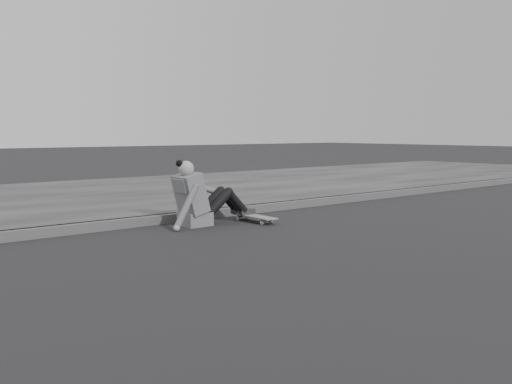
# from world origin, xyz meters

# --- Properties ---
(ground) EXTENTS (80.00, 80.00, 0.00)m
(ground) POSITION_xyz_m (0.00, 0.00, 0.00)
(ground) COLOR black
(ground) RESTS_ON ground
(curb) EXTENTS (24.00, 0.16, 0.12)m
(curb) POSITION_xyz_m (0.00, 2.58, 0.06)
(curb) COLOR #454545
(curb) RESTS_ON ground
(sidewalk) EXTENTS (24.00, 6.00, 0.12)m
(sidewalk) POSITION_xyz_m (0.00, 5.60, 0.06)
(sidewalk) COLOR #323232
(sidewalk) RESTS_ON ground
(skateboard) EXTENTS (0.20, 0.78, 0.09)m
(skateboard) POSITION_xyz_m (-1.88, 1.89, 0.07)
(skateboard) COLOR #A0A09B
(skateboard) RESTS_ON ground
(seated_woman) EXTENTS (1.38, 0.46, 0.88)m
(seated_woman) POSITION_xyz_m (-2.61, 2.14, 0.36)
(seated_woman) COLOR #5A5A5D
(seated_woman) RESTS_ON ground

